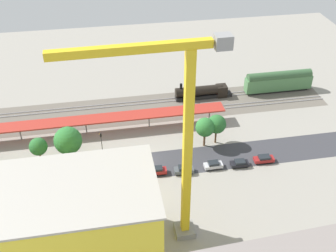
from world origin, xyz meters
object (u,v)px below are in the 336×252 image
street_tree_2 (68,141)px  construction_building (53,230)px  parked_car_0 (264,159)px  parked_car_7 (71,182)px  parked_car_1 (240,164)px  street_tree_1 (38,147)px  passenger_coach (279,81)px  box_truck_0 (100,191)px  parked_car_4 (157,171)px  street_tree_4 (205,127)px  tower_crane (177,136)px  parked_car_3 (184,170)px  platform_canopy_near (85,120)px  parked_car_6 (100,179)px  locomotive (204,92)px  box_truck_1 (84,200)px  traffic_light (101,141)px  parked_car_2 (213,165)px  parked_car_5 (129,176)px  street_tree_0 (217,124)px

street_tree_2 → construction_building: bearing=87.7°
parked_car_0 → parked_car_7: size_ratio=1.06×
parked_car_1 → street_tree_1: size_ratio=0.60×
passenger_coach → box_truck_0: bearing=33.8°
parked_car_1 → parked_car_4: parked_car_4 is taller
street_tree_4 → parked_car_7: bearing=15.3°
tower_crane → street_tree_2: size_ratio=4.78×
passenger_coach → tower_crane: (38.46, 46.69, 19.30)m
parked_car_3 → street_tree_2: street_tree_2 is taller
platform_canopy_near → parked_car_6: platform_canopy_near is taller
construction_building → street_tree_2: 29.06m
parked_car_0 → parked_car_4: (24.35, -0.09, 0.04)m
locomotive → parked_car_7: (36.06, 29.98, -0.96)m
parked_car_7 → construction_building: (1.39, 19.70, 7.56)m
passenger_coach → construction_building: bearing=40.0°
box_truck_1 → traffic_light: bearing=-105.6°
street_tree_4 → traffic_light: bearing=0.2°
passenger_coach → parked_car_3: size_ratio=4.50×
box_truck_0 → street_tree_4: bearing=-152.2°
parked_car_2 → parked_car_6: 24.97m
street_tree_1 → parked_car_7: bearing=128.9°
parked_car_4 → box_truck_1: bearing=24.6°
passenger_coach → parked_car_3: passenger_coach is taller
locomotive → traffic_light: 36.22m
parked_car_5 → tower_crane: (-7.23, 16.43, 21.84)m
locomotive → street_tree_0: street_tree_0 is taller
platform_canopy_near → tower_crane: bearing=114.4°
parked_car_0 → parked_car_7: parked_car_7 is taller
construction_building → traffic_light: bearing=-107.2°
street_tree_1 → street_tree_2: (-6.39, -0.89, 0.20)m
street_tree_0 → passenger_coach: bearing=-139.1°
parked_car_4 → parked_car_6: size_ratio=0.92×
parked_car_1 → traffic_light: bearing=-16.1°
parked_car_1 → parked_car_2: 5.95m
locomotive → parked_car_2: 30.21m
tower_crane → street_tree_1: tower_crane is taller
construction_building → parked_car_7: bearing=-94.5°
street_tree_1 → street_tree_4: size_ratio=0.89×
parked_car_2 → parked_car_3: size_ratio=0.97×
street_tree_0 → parked_car_1: bearing=107.9°
parked_car_6 → traffic_light: (-1.00, -8.47, 3.57)m
parked_car_5 → locomotive: bearing=-128.3°
parked_car_5 → box_truck_1: (9.37, 6.48, 0.81)m
street_tree_1 → parked_car_6: bearing=146.9°
passenger_coach → locomotive: bearing=-0.0°
street_tree_2 → parked_car_5: bearing=142.9°
construction_building → tower_crane: bearing=-172.3°
parked_car_2 → box_truck_1: size_ratio=0.42×
parked_car_6 → traffic_light: size_ratio=0.70×
parked_car_2 → parked_car_4: (12.56, -0.20, 0.04)m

